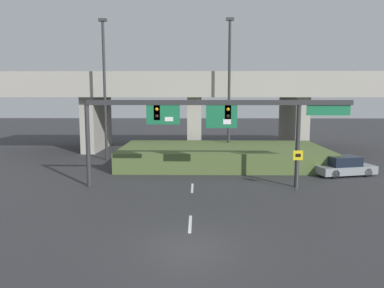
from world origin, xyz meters
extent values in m
plane|color=#2D2D30|center=(0.00, 0.00, 0.00)|extent=(160.00, 160.00, 0.00)
cube|color=silver|center=(0.00, 2.61, 0.00)|extent=(0.14, 2.40, 0.01)
cube|color=silver|center=(0.00, 9.32, 0.00)|extent=(0.14, 2.40, 0.01)
cube|color=silver|center=(0.00, 16.03, 0.00)|extent=(0.14, 2.40, 0.01)
cube|color=silver|center=(0.00, 22.73, 0.00)|extent=(0.14, 2.40, 0.01)
cylinder|color=#2D2D30|center=(-6.73, 9.66, 2.81)|extent=(0.28, 0.28, 5.61)
cylinder|color=#2D2D30|center=(6.73, 9.66, 2.81)|extent=(0.28, 0.28, 5.61)
cube|color=#2D2D30|center=(1.66, 9.66, 5.45)|extent=(16.78, 0.32, 0.32)
cube|color=black|center=(-2.24, 9.66, 4.82)|extent=(0.40, 0.28, 0.95)
sphere|color=orange|center=(-2.24, 9.48, 5.03)|extent=(0.22, 0.22, 0.22)
sphere|color=black|center=(-2.24, 9.48, 4.60)|extent=(0.22, 0.22, 0.22)
cube|color=black|center=(2.24, 9.66, 4.82)|extent=(0.40, 0.28, 0.95)
sphere|color=orange|center=(2.24, 9.48, 5.03)|extent=(0.22, 0.22, 0.22)
sphere|color=black|center=(2.24, 9.48, 4.60)|extent=(0.22, 0.22, 0.22)
cube|color=#196B42|center=(-1.85, 9.56, 4.68)|extent=(2.12, 0.08, 1.22)
cube|color=white|center=(-1.48, 9.51, 4.41)|extent=(0.53, 0.03, 0.27)
cube|color=#196B42|center=(1.85, 9.56, 4.57)|extent=(1.97, 0.08, 1.44)
cube|color=white|center=(2.19, 9.51, 4.24)|extent=(0.49, 0.03, 0.32)
cube|color=#196B42|center=(8.56, 9.60, 4.97)|extent=(2.73, 0.07, 0.64)
cylinder|color=#4C4C4C|center=(6.54, 8.83, 1.29)|extent=(0.08, 0.08, 2.58)
cube|color=yellow|center=(6.54, 8.79, 2.23)|extent=(0.60, 0.03, 0.60)
cube|color=black|center=(6.54, 8.77, 2.23)|extent=(0.33, 0.01, 0.21)
cylinder|color=#2D2D30|center=(3.17, 20.03, 6.21)|extent=(0.24, 0.24, 12.42)
cube|color=#333333|center=(3.17, 20.03, 12.54)|extent=(0.70, 0.36, 0.24)
cylinder|color=#2D2D30|center=(-7.99, 19.54, 6.14)|extent=(0.24, 0.24, 12.28)
cube|color=#333333|center=(-7.99, 19.54, 12.40)|extent=(0.70, 0.36, 0.24)
cube|color=#A39E93|center=(0.00, 26.55, 6.46)|extent=(37.66, 9.72, 1.55)
cube|color=#A39E93|center=(0.00, 21.90, 7.69)|extent=(37.66, 0.40, 0.90)
cube|color=#A39E93|center=(-10.67, 26.55, 2.84)|extent=(1.40, 7.77, 5.69)
cube|color=#A39E93|center=(0.00, 26.55, 2.84)|extent=(1.40, 7.77, 5.69)
cube|color=#A39E93|center=(10.67, 26.55, 2.84)|extent=(1.40, 7.77, 5.69)
cube|color=#4C6033|center=(2.41, 17.40, 0.79)|extent=(16.94, 8.40, 1.57)
cube|color=gray|center=(11.25, 13.26, 0.46)|extent=(4.60, 2.73, 0.59)
cube|color=black|center=(11.08, 13.22, 1.10)|extent=(2.55, 2.07, 0.70)
cylinder|color=black|center=(12.36, 14.33, 0.32)|extent=(0.67, 0.37, 0.64)
cylinder|color=black|center=(12.73, 12.84, 0.32)|extent=(0.67, 0.37, 0.64)
cylinder|color=black|center=(9.77, 13.69, 0.32)|extent=(0.67, 0.37, 0.64)
cylinder|color=black|center=(10.14, 12.20, 0.32)|extent=(0.67, 0.37, 0.64)
camera|label=1|loc=(0.35, -14.08, 5.96)|focal=35.00mm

